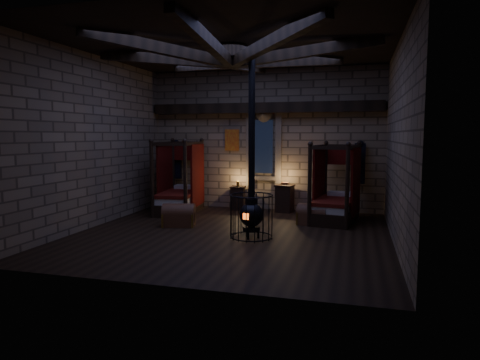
% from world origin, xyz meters
% --- Properties ---
extents(room, '(7.02, 7.02, 4.29)m').
position_xyz_m(room, '(-0.00, 0.09, 3.74)').
color(room, black).
rests_on(room, ground).
extents(bed_left, '(1.25, 2.07, 2.06)m').
position_xyz_m(bed_left, '(-2.28, 2.36, 0.51)').
color(bed_left, black).
rests_on(bed_left, ground).
extents(bed_right, '(1.26, 2.03, 1.99)m').
position_xyz_m(bed_right, '(2.20, 2.20, 0.49)').
color(bed_right, black).
rests_on(bed_right, ground).
extents(trunk_left, '(0.88, 0.66, 0.58)m').
position_xyz_m(trunk_left, '(-1.50, 0.48, 0.26)').
color(trunk_left, '#57311B').
rests_on(trunk_left, ground).
extents(trunk_right, '(0.82, 0.62, 0.54)m').
position_xyz_m(trunk_right, '(1.69, 1.52, 0.24)').
color(trunk_right, '#57311B').
rests_on(trunk_right, ground).
extents(nightstand_left, '(0.48, 0.47, 0.87)m').
position_xyz_m(nightstand_left, '(-0.72, 3.14, 0.37)').
color(nightstand_left, black).
rests_on(nightstand_left, ground).
extents(nightstand_right, '(0.57, 0.55, 0.88)m').
position_xyz_m(nightstand_right, '(0.71, 3.12, 0.41)').
color(nightstand_right, black).
rests_on(nightstand_right, ground).
extents(stove, '(0.94, 0.94, 4.05)m').
position_xyz_m(stove, '(0.53, -0.25, 0.60)').
color(stove, black).
rests_on(stove, ground).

